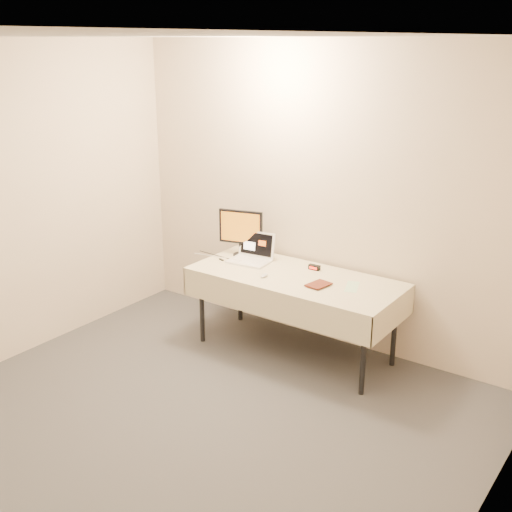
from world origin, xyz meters
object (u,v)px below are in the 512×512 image
Objects in this scene: monitor at (241,229)px; book at (312,272)px; table at (295,282)px; laptop at (252,254)px.

book is (0.93, -0.25, -0.16)m from monitor.
laptop is at bearing 168.37° from table.
monitor reaches higher than laptop.
monitor is at bearing 174.51° from book.
book is (0.21, -0.08, 0.16)m from table.
table is 0.56m from laptop.
monitor is 2.18× the size of book.
laptop is at bearing -35.03° from monitor.
book reaches higher than table.
laptop is 0.90× the size of monitor.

